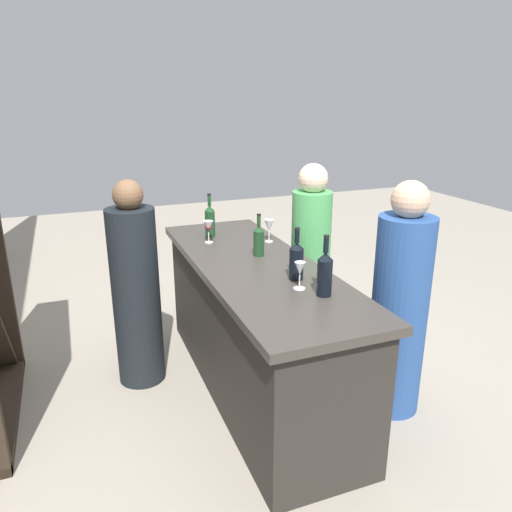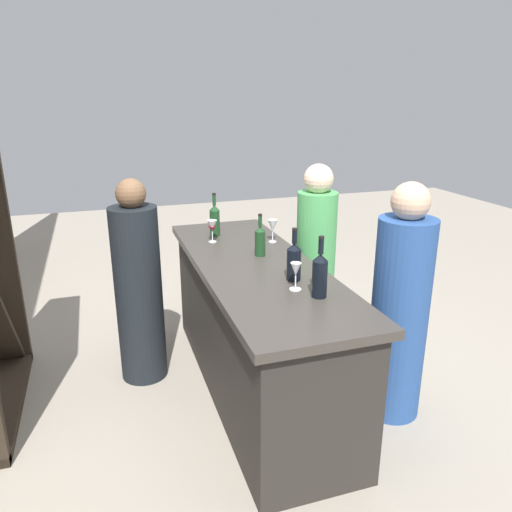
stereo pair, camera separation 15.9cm
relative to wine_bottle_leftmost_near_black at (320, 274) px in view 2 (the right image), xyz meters
The scene contains 12 objects.
ground_plane 1.21m from the wine_bottle_leftmost_near_black, 13.97° to the left, with size 12.00×12.00×0.00m, color #9E9384.
bar_counter 0.85m from the wine_bottle_leftmost_near_black, 13.97° to the left, with size 2.19×0.72×0.91m.
wine_bottle_leftmost_near_black is the anchor object (origin of this frame).
wine_bottle_second_left_near_black 0.27m from the wine_bottle_leftmost_near_black, ahead, with size 0.08×0.08×0.31m.
wine_bottle_center_olive_green 0.76m from the wine_bottle_leftmost_near_black, ahead, with size 0.07×0.07×0.28m.
wine_bottle_second_right_olive_green 1.35m from the wine_bottle_leftmost_near_black, 10.45° to the left, with size 0.08×0.08×0.32m.
wine_glass_near_left 1.03m from the wine_bottle_leftmost_near_black, ahead, with size 0.07×0.07×0.17m.
wine_glass_near_center 0.15m from the wine_bottle_leftmost_near_black, 31.96° to the left, with size 0.07×0.07×0.16m.
wine_glass_near_right 1.20m from the wine_bottle_leftmost_near_black, 14.70° to the left, with size 0.07×0.07×0.16m.
person_left_guest 0.70m from the wine_bottle_leftmost_near_black, 79.81° to the right, with size 0.43×0.43×1.47m.
person_center_guest 1.26m from the wine_bottle_leftmost_near_black, 24.12° to the right, with size 0.33×0.33×1.45m.
person_right_guest 1.39m from the wine_bottle_leftmost_near_black, 40.25° to the left, with size 0.37×0.37×1.42m.
Camera 2 is at (-2.80, 0.91, 1.94)m, focal length 34.48 mm.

